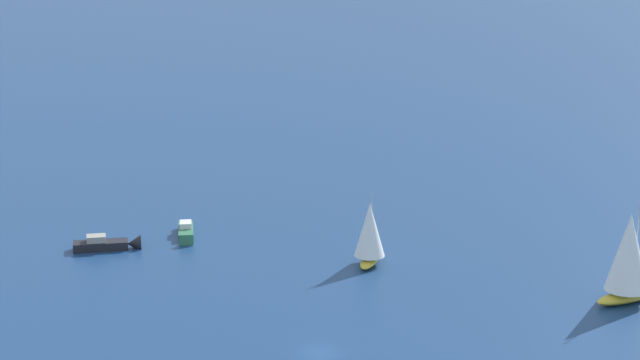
% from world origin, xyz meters
% --- Properties ---
extents(ground_plane, '(2000.00, 2000.00, 0.00)m').
position_xyz_m(ground_plane, '(0.00, 0.00, 0.00)').
color(ground_plane, navy).
extents(sailboat_near_centre, '(8.04, 5.16, 9.99)m').
position_xyz_m(sailboat_near_centre, '(29.76, -6.36, 4.56)').
color(sailboat_near_centre, gold).
rests_on(sailboat_near_centre, ground_plane).
extents(sailboat_far_stbd, '(7.89, 10.29, 13.19)m').
position_xyz_m(sailboat_far_stbd, '(16.13, -38.79, 6.02)').
color(sailboat_far_stbd, gold).
rests_on(sailboat_far_stbd, ground_plane).
extents(motorboat_offshore, '(4.35, 9.97, 2.81)m').
position_xyz_m(motorboat_offshore, '(35.66, 31.01, 0.76)').
color(motorboat_offshore, black).
rests_on(motorboat_offshore, ground_plane).
extents(motorboat_trailing, '(8.72, 3.30, 2.47)m').
position_xyz_m(motorboat_trailing, '(41.15, 20.73, 0.67)').
color(motorboat_trailing, '#33704C').
rests_on(motorboat_trailing, ground_plane).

